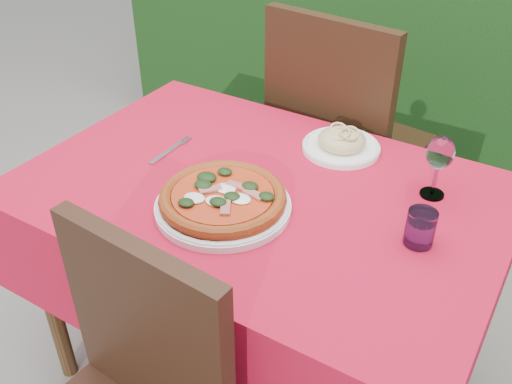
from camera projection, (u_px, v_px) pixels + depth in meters
The scene contains 8 objects.
ground at pixel (259, 369), 1.94m from camera, with size 60.00×60.00×0.00m, color slate.
dining_table at pixel (259, 232), 1.60m from camera, with size 1.26×0.86×0.75m.
chair_far at pixel (340, 134), 2.05m from camera, with size 0.53×0.53×1.05m.
pizza_plate at pixel (223, 200), 1.41m from camera, with size 0.40×0.40×0.06m.
pasta_plate at pixel (341, 143), 1.66m from camera, with size 0.23×0.23×0.06m.
water_glass at pixel (420, 230), 1.30m from camera, with size 0.07×0.07×0.09m.
wine_glass at pixel (440, 155), 1.41m from camera, with size 0.07×0.07×0.17m.
fork at pixel (167, 153), 1.65m from camera, with size 0.02×0.19×0.01m, color silver.
Camera 1 is at (0.65, -1.07, 1.59)m, focal length 40.00 mm.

